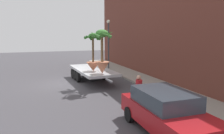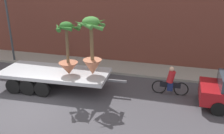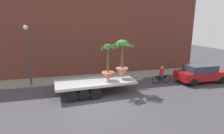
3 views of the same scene
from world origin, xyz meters
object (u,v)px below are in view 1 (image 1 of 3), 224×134
at_px(parked_car, 166,111).
at_px(flatbed_trailer, 91,71).
at_px(potted_palm_rear, 102,52).
at_px(cyclist, 139,91).
at_px(potted_palm_middle, 93,56).
at_px(street_lamp, 108,38).

bearing_deg(parked_car, flatbed_trailer, -178.24).
bearing_deg(flatbed_trailer, parked_car, 1.76).
distance_m(flatbed_trailer, potted_palm_rear, 2.89).
bearing_deg(cyclist, potted_palm_rear, -168.56).
xyz_separation_m(potted_palm_middle, cyclist, (5.07, 1.10, -1.38)).
height_order(potted_palm_rear, cyclist, potted_palm_rear).
bearing_deg(cyclist, street_lamp, 169.25).
distance_m(potted_palm_rear, cyclist, 4.35).
relative_size(flatbed_trailer, potted_palm_middle, 2.52).
relative_size(parked_car, street_lamp, 0.93).
xyz_separation_m(potted_palm_rear, potted_palm_middle, (-1.17, -0.31, -0.39)).
relative_size(flatbed_trailer, parked_car, 1.51).
xyz_separation_m(potted_palm_rear, street_lamp, (-6.97, 2.85, 0.80)).
relative_size(cyclist, parked_car, 0.41).
relative_size(flatbed_trailer, street_lamp, 1.41).
bearing_deg(potted_palm_rear, street_lamp, 157.74).
height_order(potted_palm_rear, parked_car, potted_palm_rear).
xyz_separation_m(flatbed_trailer, potted_palm_middle, (1.18, -0.17, 1.29)).
distance_m(potted_palm_rear, parked_car, 7.60).
height_order(cyclist, street_lamp, street_lamp).
height_order(potted_palm_rear, street_lamp, street_lamp).
xyz_separation_m(flatbed_trailer, cyclist, (6.25, 0.93, -0.09)).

